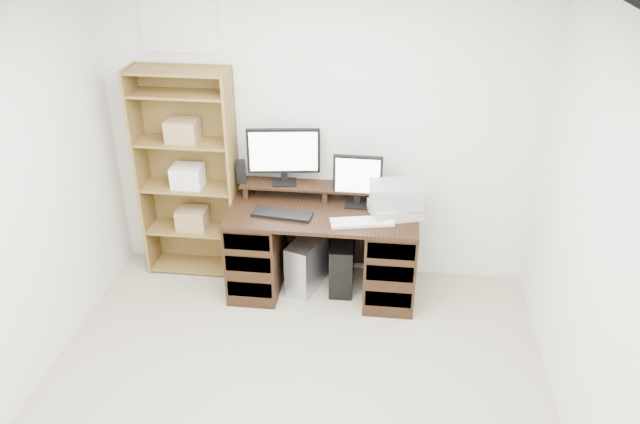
% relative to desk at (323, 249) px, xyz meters
% --- Properties ---
extents(room, '(3.54, 4.04, 2.54)m').
position_rel_desk_xyz_m(room, '(-0.07, -1.64, 0.86)').
color(room, '#B4AB8F').
rests_on(room, ground).
extents(desk, '(1.50, 0.70, 0.75)m').
position_rel_desk_xyz_m(desk, '(0.00, 0.00, 0.00)').
color(desk, black).
rests_on(desk, ground).
extents(riser_shelf, '(1.40, 0.22, 0.12)m').
position_rel_desk_xyz_m(riser_shelf, '(0.00, 0.21, 0.45)').
color(riser_shelf, black).
rests_on(riser_shelf, desk).
extents(monitor_wide, '(0.59, 0.17, 0.46)m').
position_rel_desk_xyz_m(monitor_wide, '(-0.35, 0.23, 0.74)').
color(monitor_wide, black).
rests_on(monitor_wide, riser_shelf).
extents(monitor_small, '(0.39, 0.15, 0.43)m').
position_rel_desk_xyz_m(monitor_small, '(0.26, 0.13, 0.59)').
color(monitor_small, black).
rests_on(monitor_small, desk).
extents(speaker, '(0.09, 0.09, 0.19)m').
position_rel_desk_xyz_m(speaker, '(-0.70, 0.19, 0.57)').
color(speaker, black).
rests_on(speaker, riser_shelf).
extents(keyboard_black, '(0.48, 0.21, 0.03)m').
position_rel_desk_xyz_m(keyboard_black, '(-0.31, -0.12, 0.37)').
color(keyboard_black, black).
rests_on(keyboard_black, desk).
extents(keyboard_white, '(0.50, 0.25, 0.02)m').
position_rel_desk_xyz_m(keyboard_white, '(0.32, -0.17, 0.37)').
color(keyboard_white, silver).
rests_on(keyboard_white, desk).
extents(mouse, '(0.11, 0.09, 0.04)m').
position_rel_desk_xyz_m(mouse, '(0.52, -0.16, 0.38)').
color(mouse, white).
rests_on(mouse, desk).
extents(printer, '(0.45, 0.39, 0.10)m').
position_rel_desk_xyz_m(printer, '(0.57, -0.00, 0.41)').
color(printer, '#B3AB9C').
rests_on(printer, desk).
extents(basket, '(0.42, 0.33, 0.17)m').
position_rel_desk_xyz_m(basket, '(0.57, -0.00, 0.54)').
color(basket, '#8F9399').
rests_on(basket, printer).
extents(tower_silver, '(0.33, 0.49, 0.45)m').
position_rel_desk_xyz_m(tower_silver, '(-0.14, 0.03, -0.16)').
color(tower_silver, '#B7BABF').
rests_on(tower_silver, ground).
extents(tower_black, '(0.20, 0.45, 0.44)m').
position_rel_desk_xyz_m(tower_black, '(0.15, 0.07, -0.17)').
color(tower_black, black).
rests_on(tower_black, ground).
extents(bookshelf, '(0.80, 0.30, 1.80)m').
position_rel_desk_xyz_m(bookshelf, '(-1.15, 0.21, 0.53)').
color(bookshelf, olive).
rests_on(bookshelf, ground).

